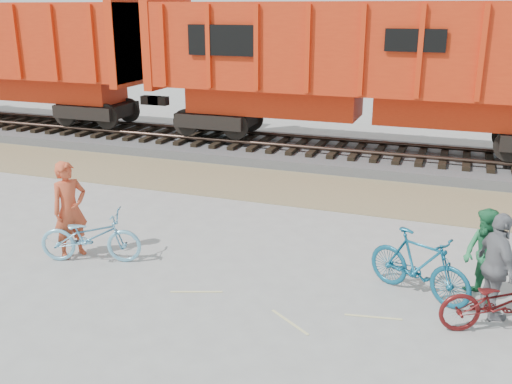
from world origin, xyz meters
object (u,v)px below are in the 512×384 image
hopper_car_center (370,65)px  person_woman (496,267)px  bicycle_teal (419,265)px  person_solo (70,210)px  bicycle_blue (91,236)px  person_man (485,256)px  bicycle_maroon (501,302)px

hopper_car_center → person_woman: hopper_car_center is taller
bicycle_teal → person_solo: (-6.52, -0.61, 0.39)m
bicycle_blue → person_man: size_ratio=1.22×
bicycle_teal → person_man: bearing=-52.3°
bicycle_blue → bicycle_teal: (6.02, 0.71, 0.06)m
hopper_car_center → person_woman: 9.85m
bicycle_maroon → person_woman: bearing=-5.7°
bicycle_maroon → hopper_car_center: bearing=1.5°
bicycle_blue → bicycle_teal: bicycle_teal is taller
bicycle_teal → person_man: person_man is taller
bicycle_teal → person_woman: (1.15, -0.33, 0.30)m
person_man → person_woman: person_woman is taller
hopper_car_center → bicycle_maroon: bearing=-68.8°
person_solo → person_woman: size_ratio=1.10×
bicycle_maroon → bicycle_teal: bearing=40.2°
bicycle_blue → bicycle_maroon: 7.28m
person_man → person_woman: bearing=-18.8°
bicycle_teal → hopper_car_center: bearing=41.8°
person_man → bicycle_teal: bearing=-113.9°
hopper_car_center → bicycle_teal: hopper_car_center is taller
hopper_car_center → bicycle_teal: bearing=-74.6°
bicycle_blue → person_solo: bearing=61.0°
bicycle_maroon → person_solo: size_ratio=0.96×
bicycle_maroon → person_solo: (-7.78, 0.12, 0.47)m
bicycle_teal → bicycle_maroon: bicycle_teal is taller
bicycle_teal → person_solo: person_solo is taller
bicycle_teal → person_man: (1.00, 0.20, 0.23)m
bicycle_blue → person_man: bearing=-100.3°
bicycle_teal → person_woman: size_ratio=1.09×
hopper_car_center → person_solo: (-4.15, -9.23, -2.05)m
hopper_car_center → bicycle_blue: (-3.65, -9.33, -2.50)m
person_woman → person_man: bearing=-8.6°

